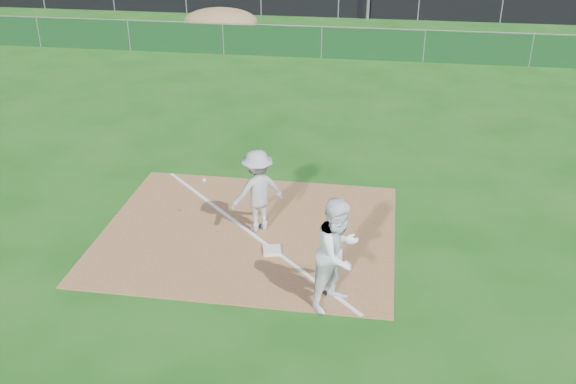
# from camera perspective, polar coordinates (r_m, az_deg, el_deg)

# --- Properties ---
(ground) EXTENTS (90.00, 90.00, 0.00)m
(ground) POSITION_cam_1_polar(r_m,az_deg,el_deg) (21.48, 1.52, 8.44)
(ground) COLOR #154C10
(ground) RESTS_ON ground
(infield_dirt) EXTENTS (6.00, 5.00, 0.02)m
(infield_dirt) POSITION_cam_1_polar(r_m,az_deg,el_deg) (13.34, -3.52, -3.56)
(infield_dirt) COLOR brown
(infield_dirt) RESTS_ON ground
(foul_line) EXTENTS (5.01, 5.01, 0.01)m
(foul_line) POSITION_cam_1_polar(r_m,az_deg,el_deg) (13.33, -3.53, -3.50)
(foul_line) COLOR white
(foul_line) RESTS_ON infield_dirt
(green_fence) EXTENTS (44.00, 0.05, 1.20)m
(green_fence) POSITION_cam_1_polar(r_m,az_deg,el_deg) (26.10, 3.00, 13.08)
(green_fence) COLOR #0E3314
(green_fence) RESTS_ON ground
(dirt_mound) EXTENTS (3.38, 2.60, 1.17)m
(dirt_mound) POSITION_cam_1_polar(r_m,az_deg,el_deg) (30.35, -6.01, 14.87)
(dirt_mound) COLOR olive
(dirt_mound) RESTS_ON ground
(black_fence) EXTENTS (46.00, 0.04, 1.80)m
(black_fence) POSITION_cam_1_polar(r_m,az_deg,el_deg) (33.85, 4.53, 16.69)
(black_fence) COLOR black
(black_fence) RESTS_ON ground
(parking_lot) EXTENTS (46.00, 9.00, 0.01)m
(parking_lot) POSITION_cam_1_polar(r_m,az_deg,el_deg) (38.91, 5.12, 16.63)
(parking_lot) COLOR black
(parking_lot) RESTS_ON ground
(first_base) EXTENTS (0.41, 0.41, 0.07)m
(first_base) POSITION_cam_1_polar(r_m,az_deg,el_deg) (12.61, -1.44, -5.20)
(first_base) COLOR silver
(first_base) RESTS_ON infield_dirt
(play_at_first) EXTENTS (1.81, 1.19, 1.76)m
(play_at_first) POSITION_cam_1_polar(r_m,az_deg,el_deg) (13.01, -2.71, 0.09)
(play_at_first) COLOR #B0B0B2
(play_at_first) RESTS_ON infield_dirt
(runner) EXTENTS (1.17, 1.24, 2.02)m
(runner) POSITION_cam_1_polar(r_m,az_deg,el_deg) (10.75, 4.49, -5.47)
(runner) COLOR white
(runner) RESTS_ON ground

